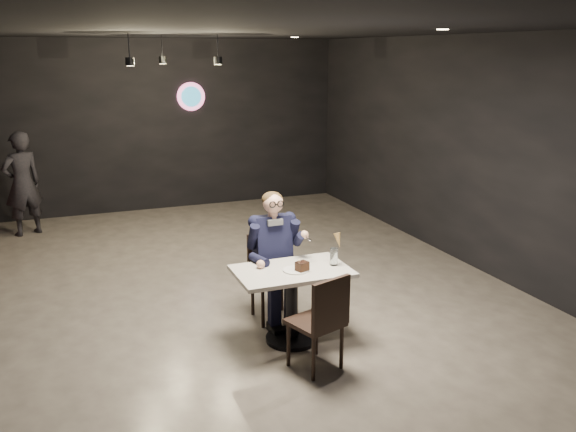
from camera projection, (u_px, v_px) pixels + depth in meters
name	position (u px, v px, depth m)	size (l,w,h in m)	color
floor	(215.00, 299.00, 7.07)	(9.00, 9.00, 0.00)	gray
wall_sign	(191.00, 97.00, 10.84)	(0.50, 0.06, 0.50)	pink
pendant_lights	(170.00, 44.00, 8.11)	(1.40, 1.20, 0.36)	black
main_table	(292.00, 305.00, 5.97)	(1.10, 0.70, 0.75)	silver
chair_far	(273.00, 278.00, 6.44)	(0.42, 0.46, 0.92)	black
chair_near	(315.00, 320.00, 5.44)	(0.42, 0.46, 0.92)	black
seated_man	(272.00, 255.00, 6.38)	(0.60, 0.80, 1.44)	black
dessert_plate	(296.00, 270.00, 5.83)	(0.25, 0.25, 0.01)	white
cake_slice	(302.00, 267.00, 5.80)	(0.11, 0.09, 0.08)	black
mint_leaf	(302.00, 262.00, 5.80)	(0.06, 0.04, 0.01)	green
sundae_glass	(334.00, 257.00, 5.97)	(0.08, 0.08, 0.17)	silver
wafer_cone	(338.00, 240.00, 5.93)	(0.07, 0.07, 0.14)	#B38F49
passerby	(22.00, 184.00, 9.37)	(0.59, 0.39, 1.62)	black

